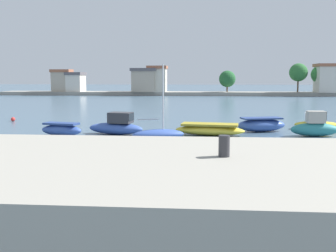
% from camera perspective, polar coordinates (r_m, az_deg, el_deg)
% --- Properties ---
extents(ground_plane, '(400.00, 400.00, 0.00)m').
position_cam_1_polar(ground_plane, '(16.90, -7.61, -8.88)').
color(ground_plane, '#476075').
extents(seawall_embankment, '(95.52, 7.54, 2.58)m').
position_cam_1_polar(seawall_embankment, '(10.94, -14.46, -11.07)').
color(seawall_embankment, '#9E998C').
rests_on(seawall_embankment, ground).
extents(mooring_bollard, '(0.30, 0.30, 0.57)m').
position_cam_1_polar(mooring_bollard, '(10.39, 8.23, -2.92)').
color(mooring_bollard, '#2D2D33').
rests_on(mooring_bollard, seawall_embankment).
extents(moored_boat_2, '(3.63, 1.93, 1.05)m').
position_cam_1_polar(moored_boat_2, '(31.81, -15.35, -0.50)').
color(moored_boat_2, '#3856A8').
rests_on(moored_boat_2, ground).
extents(moored_boat_3, '(4.83, 2.51, 1.80)m').
position_cam_1_polar(moored_boat_3, '(31.72, -7.51, -0.01)').
color(moored_boat_3, '#3856A8').
rests_on(moored_boat_3, ground).
extents(moored_boat_4, '(4.15, 2.56, 5.56)m').
position_cam_1_polar(moored_boat_4, '(28.73, -1.43, -1.20)').
color(moored_boat_4, '#3856A8').
rests_on(moored_boat_4, ground).
extents(moored_boat_5, '(5.76, 2.66, 0.94)m').
position_cam_1_polar(moored_boat_5, '(31.23, 6.13, -0.53)').
color(moored_boat_5, yellow).
rests_on(moored_boat_5, ground).
extents(moored_boat_6, '(4.47, 2.56, 1.21)m').
position_cam_1_polar(moored_boat_6, '(33.94, 13.50, 0.18)').
color(moored_boat_6, '#3856A8').
rests_on(moored_boat_6, ground).
extents(moored_boat_7, '(3.75, 1.31, 1.99)m').
position_cam_1_polar(moored_boat_7, '(32.54, 20.74, -0.18)').
color(moored_boat_7, teal).
rests_on(moored_boat_7, ground).
extents(moored_boat_8, '(4.46, 2.60, 1.44)m').
position_cam_1_polar(moored_boat_8, '(37.02, 21.15, 0.34)').
color(moored_boat_8, yellow).
rests_on(moored_boat_8, ground).
extents(mooring_buoy_0, '(0.32, 0.32, 0.32)m').
position_cam_1_polar(mooring_buoy_0, '(24.28, -19.39, -3.86)').
color(mooring_buoy_0, red).
rests_on(mooring_buoy_0, ground).
extents(mooring_buoy_3, '(0.44, 0.44, 0.44)m').
position_cam_1_polar(mooring_buoy_3, '(43.61, -21.77, 0.92)').
color(mooring_buoy_3, red).
rests_on(mooring_buoy_3, ground).
extents(distant_shoreline, '(90.54, 7.14, 7.67)m').
position_cam_1_polar(distant_shoreline, '(95.02, 3.39, 6.26)').
color(distant_shoreline, gray).
rests_on(distant_shoreline, ground).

